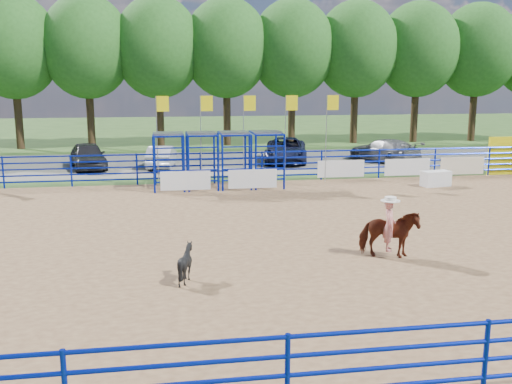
# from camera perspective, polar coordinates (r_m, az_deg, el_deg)

# --- Properties ---
(ground) EXTENTS (120.00, 120.00, 0.00)m
(ground) POSITION_cam_1_polar(r_m,az_deg,el_deg) (18.45, 5.77, -4.40)
(ground) COLOR #375723
(ground) RESTS_ON ground
(arena_dirt) EXTENTS (30.00, 20.00, 0.02)m
(arena_dirt) POSITION_cam_1_polar(r_m,az_deg,el_deg) (18.45, 5.77, -4.37)
(arena_dirt) COLOR olive
(arena_dirt) RESTS_ON ground
(gravel_strip) EXTENTS (40.00, 10.00, 0.01)m
(gravel_strip) POSITION_cam_1_polar(r_m,az_deg,el_deg) (34.83, -1.31, 3.07)
(gravel_strip) COLOR slate
(gravel_strip) RESTS_ON ground
(announcer_table) EXTENTS (1.43, 0.88, 0.71)m
(announcer_table) POSITION_cam_1_polar(r_m,az_deg,el_deg) (27.96, 17.54, 1.29)
(announcer_table) COLOR silver
(announcer_table) RESTS_ON arena_dirt
(horse_and_rider) EXTENTS (1.77, 1.20, 2.46)m
(horse_and_rider) POSITION_cam_1_polar(r_m,az_deg,el_deg) (16.35, 13.17, -3.55)
(horse_and_rider) COLOR #5F2513
(horse_and_rider) RESTS_ON arena_dirt
(calf) EXTENTS (1.11, 1.08, 0.93)m
(calf) POSITION_cam_1_polar(r_m,az_deg,el_deg) (14.30, -7.04, -7.08)
(calf) COLOR black
(calf) RESTS_ON arena_dirt
(car_a) EXTENTS (2.68, 4.56, 1.46)m
(car_a) POSITION_cam_1_polar(r_m,az_deg,el_deg) (33.36, -16.45, 3.52)
(car_a) COLOR black
(car_a) RESTS_ON gravel_strip
(car_b) EXTENTS (1.81, 3.96, 1.26)m
(car_b) POSITION_cam_1_polar(r_m,az_deg,el_deg) (32.74, -9.40, 3.52)
(car_b) COLOR #9B9EA4
(car_b) RESTS_ON gravel_strip
(car_c) EXTENTS (3.50, 5.66, 1.46)m
(car_c) POSITION_cam_1_polar(r_m,az_deg,el_deg) (34.51, 3.00, 4.21)
(car_c) COLOR #141732
(car_c) RESTS_ON gravel_strip
(car_d) EXTENTS (3.78, 5.17, 1.39)m
(car_d) POSITION_cam_1_polar(r_m,az_deg,el_deg) (35.40, 12.67, 4.07)
(car_d) COLOR slate
(car_d) RESTS_ON gravel_strip
(perimeter_fence) EXTENTS (30.10, 20.10, 1.50)m
(perimeter_fence) POSITION_cam_1_polar(r_m,az_deg,el_deg) (18.26, 5.81, -2.13)
(perimeter_fence) COLOR #071A9E
(perimeter_fence) RESTS_ON ground
(chute_assembly) EXTENTS (19.32, 2.41, 4.20)m
(chute_assembly) POSITION_cam_1_polar(r_m,az_deg,el_deg) (26.41, -3.05, 3.18)
(chute_assembly) COLOR #071A9E
(chute_assembly) RESTS_ON ground
(treeline) EXTENTS (56.40, 6.40, 11.24)m
(treeline) POSITION_cam_1_polar(r_m,az_deg,el_deg) (43.49, -2.99, 14.63)
(treeline) COLOR #3F2B19
(treeline) RESTS_ON ground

